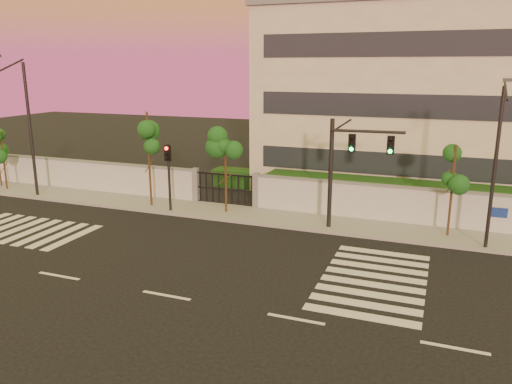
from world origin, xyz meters
TOP-DOWN VIEW (x-y plane):
  - ground at (0.00, 0.00)m, footprint 120.00×120.00m
  - sidewalk at (0.00, 10.50)m, footprint 60.00×3.00m
  - perimeter_wall at (0.10, 12.00)m, footprint 60.00×0.36m
  - hedge_row at (1.17, 14.74)m, footprint 41.00×4.25m
  - institutional_building at (9.00, 21.99)m, footprint 24.40×12.40m
  - road_markings at (-1.58, 3.76)m, footprint 57.00×7.62m
  - street_tree_b at (-18.49, 10.16)m, footprint 1.49×1.18m
  - street_tree_c at (-7.00, 10.10)m, footprint 1.63×1.29m
  - street_tree_d at (-2.23, 10.45)m, footprint 1.60×1.27m
  - street_tree_e at (9.72, 10.57)m, footprint 1.52×1.21m
  - traffic_signal_main at (4.61, 9.79)m, footprint 3.64×0.46m
  - traffic_signal_secondary at (-5.37, 9.48)m, footprint 0.32×0.32m
  - streetlight_west at (-15.33, 9.40)m, footprint 0.53×2.15m
  - streetlight_east at (11.36, 9.25)m, footprint 0.47×1.88m

SIDE VIEW (x-z plane):
  - ground at x=0.00m, z-range 0.00..0.00m
  - road_markings at x=-1.58m, z-range 0.00..0.02m
  - sidewalk at x=0.00m, z-range 0.00..0.15m
  - hedge_row at x=1.17m, z-range -0.08..1.72m
  - perimeter_wall at x=0.10m, z-range -0.03..2.17m
  - traffic_signal_secondary at x=-5.37m, z-range 0.55..4.61m
  - street_tree_b at x=-18.49m, z-range 0.97..5.04m
  - street_tree_e at x=9.72m, z-range 1.10..5.76m
  - street_tree_d at x=-2.23m, z-range 1.13..5.92m
  - traffic_signal_main at x=4.61m, z-range 0.76..6.52m
  - street_tree_c at x=-7.00m, z-range 1.35..7.08m
  - streetlight_east at x=11.36m, z-range 0.32..8.13m
  - streetlight_west at x=-15.33m, z-range 0.36..9.28m
  - institutional_building at x=9.00m, z-range 0.03..12.28m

